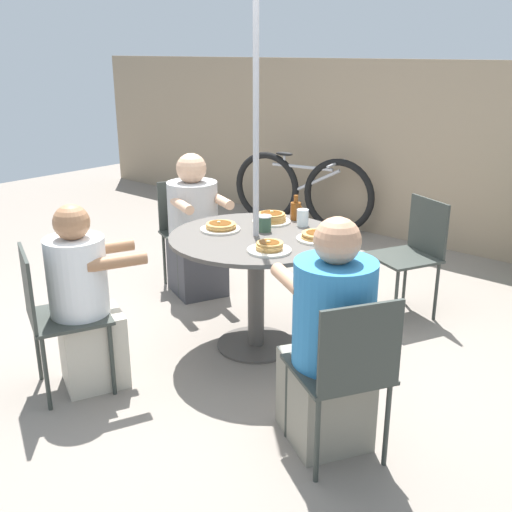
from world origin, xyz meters
The scene contains 19 objects.
ground_plane centered at (0.00, 0.00, 0.00)m, with size 12.00×12.00×0.00m, color gray.
back_fence centered at (0.00, 2.71, 0.86)m, with size 10.00×0.06×1.73m, color gray.
patio_table centered at (0.00, 0.00, 0.59)m, with size 1.06×1.06×0.74m.
umbrella_pole centered at (0.00, 0.00, 1.17)m, with size 0.04×0.04×2.35m, color #ADADB2.
patio_chair_north centered at (-1.12, 0.46, 0.49)m, with size 0.53×0.53×0.84m.
diner_north centered at (-0.97, 0.39, 0.49)m, with size 0.60×0.53×1.09m.
patio_chair_east centered at (-0.47, -1.12, 0.49)m, with size 0.53×0.53×0.84m.
diner_east centered at (-0.40, -0.97, 0.49)m, with size 0.47×0.55×1.06m.
patio_chair_south centered at (1.05, -0.60, 0.49)m, with size 0.55×0.55×0.84m.
diner_south centered at (0.91, -0.52, 0.51)m, with size 0.58×0.55×1.14m.
patio_chair_west centered at (0.50, 1.10, 0.49)m, with size 0.54×0.54×0.84m.
pancake_plate_a centered at (-0.11, 0.28, 0.77)m, with size 0.25×0.25×0.08m.
pancake_plate_b centered at (0.33, 0.17, 0.76)m, with size 0.25×0.25×0.06m.
pancake_plate_c centered at (0.26, -0.18, 0.77)m, with size 0.25×0.25×0.07m.
pancake_plate_d centered at (-0.24, -0.06, 0.77)m, with size 0.25×0.25×0.06m.
syrup_bottle centered at (-0.04, 0.44, 0.81)m, with size 0.09×0.07×0.17m.
coffee_cup centered at (-0.02, 0.10, 0.80)m, with size 0.08×0.08×0.10m.
drinking_glass_a centered at (0.09, 0.35, 0.80)m, with size 0.08×0.08×0.11m, color silver.
bicycle centered at (-1.44, 2.39, 0.39)m, with size 1.60×0.49×0.79m.
Camera 1 is at (2.28, -2.62, 1.81)m, focal length 42.00 mm.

